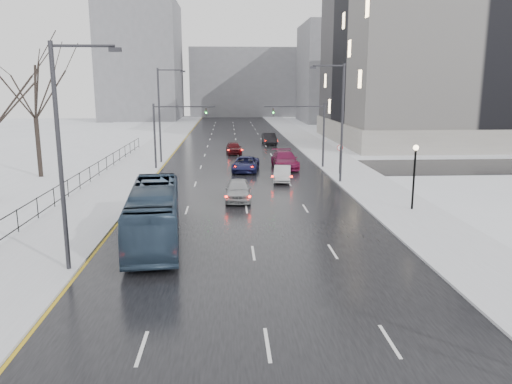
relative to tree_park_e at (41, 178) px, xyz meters
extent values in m
cube|color=black|center=(18.20, 16.00, 0.02)|extent=(16.00, 150.00, 0.04)
cube|color=black|center=(18.20, 4.00, 0.02)|extent=(130.00, 10.00, 0.04)
cube|color=silver|center=(7.70, 16.00, 0.08)|extent=(5.00, 150.00, 0.16)
cube|color=silver|center=(28.70, 16.00, 0.08)|extent=(5.00, 150.00, 0.16)
cube|color=white|center=(-1.80, 16.00, 0.06)|extent=(14.00, 150.00, 0.12)
cube|color=black|center=(5.20, -14.00, 1.41)|extent=(0.04, 70.00, 0.05)
cube|color=black|center=(5.20, -14.00, 0.41)|extent=(0.04, 70.00, 0.05)
cylinder|color=black|center=(5.20, -14.00, 0.81)|extent=(0.06, 0.06, 1.30)
cylinder|color=#2D2D33|center=(26.60, -4.00, 5.00)|extent=(0.20, 0.20, 10.00)
cylinder|color=#2D2D33|center=(25.30, -4.00, 9.80)|extent=(2.60, 0.12, 0.12)
cube|color=#2D2D33|center=(24.00, -4.00, 9.65)|extent=(0.50, 0.25, 0.18)
cylinder|color=#2D2D33|center=(9.80, -24.00, 5.00)|extent=(0.20, 0.20, 10.00)
cylinder|color=#2D2D33|center=(11.10, -24.00, 9.80)|extent=(2.60, 0.12, 0.12)
cube|color=#2D2D33|center=(12.40, -24.00, 9.65)|extent=(0.50, 0.25, 0.18)
cylinder|color=#2D2D33|center=(9.80, 8.00, 5.00)|extent=(0.20, 0.20, 10.00)
cylinder|color=#2D2D33|center=(11.10, 8.00, 9.80)|extent=(2.60, 0.12, 0.12)
cube|color=#2D2D33|center=(12.40, 8.00, 9.65)|extent=(0.50, 0.25, 0.18)
cylinder|color=black|center=(29.20, -14.00, 2.16)|extent=(0.14, 0.14, 4.00)
sphere|color=#FFE5B2|center=(29.20, -14.00, 4.26)|extent=(0.36, 0.36, 0.36)
cylinder|color=#2D2D33|center=(26.60, 4.00, 3.25)|extent=(0.20, 0.20, 6.50)
cylinder|color=#2D2D33|center=(23.60, 4.00, 6.20)|extent=(6.00, 0.12, 0.12)
imported|color=#2D2D33|center=(21.50, 4.00, 5.60)|extent=(0.15, 0.18, 0.90)
sphere|color=#19FF33|center=(21.50, 3.85, 5.60)|extent=(0.16, 0.16, 0.16)
cylinder|color=#2D2D33|center=(9.80, 4.00, 3.25)|extent=(0.20, 0.20, 6.50)
cylinder|color=#2D2D33|center=(12.80, 4.00, 6.20)|extent=(6.00, 0.12, 0.12)
imported|color=#2D2D33|center=(14.90, 4.00, 5.60)|extent=(0.15, 0.18, 0.90)
sphere|color=#19FF33|center=(14.90, 3.85, 5.60)|extent=(0.16, 0.16, 0.16)
cylinder|color=#2D2D33|center=(27.40, 0.00, 1.41)|extent=(0.06, 0.06, 2.50)
cylinder|color=white|center=(27.40, 0.00, 2.56)|extent=(0.60, 0.03, 0.60)
torus|color=#B20C0C|center=(27.40, 0.00, 2.56)|extent=(0.58, 0.06, 0.58)
cube|color=gray|center=(53.20, 28.00, 12.00)|extent=(40.00, 30.00, 24.00)
cube|color=gray|center=(53.20, 28.00, 1.50)|extent=(40.60, 30.60, 3.00)
cube|color=slate|center=(46.20, 71.00, 11.00)|extent=(24.00, 20.00, 22.00)
cube|color=slate|center=(-3.80, 81.00, 14.00)|extent=(18.00, 22.00, 28.00)
cube|color=slate|center=(22.20, 96.00, 9.00)|extent=(30.00, 18.00, 18.00)
imported|color=#2A3C51|center=(13.04, -19.70, 1.53)|extent=(3.51, 10.88, 2.98)
imported|color=#999B9D|center=(17.70, -10.24, 0.82)|extent=(1.96, 4.61, 1.55)
imported|color=#A7A8AB|center=(21.70, -3.06, 0.71)|extent=(1.93, 4.24, 1.35)
imported|color=#171945|center=(18.70, 2.25, 0.75)|extent=(3.04, 5.40, 1.42)
imported|color=maroon|center=(22.70, 3.89, 0.90)|extent=(2.51, 5.94, 1.71)
imported|color=#400B0F|center=(17.70, 15.00, 0.77)|extent=(2.02, 4.41, 1.47)
imported|color=black|center=(22.86, 24.92, 0.84)|extent=(1.96, 4.92, 1.59)
camera|label=1|loc=(17.01, -45.61, 8.20)|focal=35.00mm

